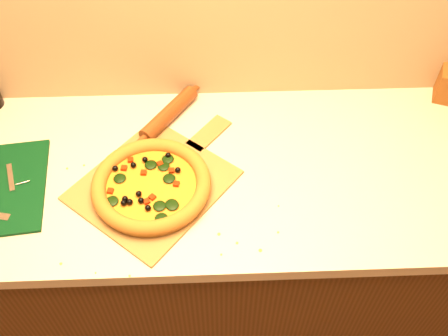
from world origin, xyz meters
TOP-DOWN VIEW (x-y plane):
  - cabinet at (0.00, 1.43)m, footprint 2.80×0.65m
  - countertop at (0.00, 1.43)m, footprint 2.84×0.68m
  - pizza_peel at (-0.10, 1.38)m, footprint 0.52×0.53m
  - pizza at (-0.11, 1.35)m, footprint 0.33×0.33m
  - cutting_board at (-0.53, 1.37)m, footprint 0.27×0.35m
  - bottle_cap at (-0.43, 1.30)m, footprint 0.03×0.03m
  - rolling_pin at (-0.08, 1.63)m, footprint 0.22×0.30m

SIDE VIEW (x-z plane):
  - cabinet at x=0.00m, z-range 0.00..0.86m
  - countertop at x=0.00m, z-range 0.86..0.90m
  - bottle_cap at x=-0.43m, z-range 0.90..0.91m
  - pizza_peel at x=-0.10m, z-range 0.90..0.91m
  - cutting_board at x=-0.53m, z-range 0.89..0.92m
  - rolling_pin at x=-0.08m, z-range 0.90..0.95m
  - pizza at x=-0.11m, z-range 0.91..0.95m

